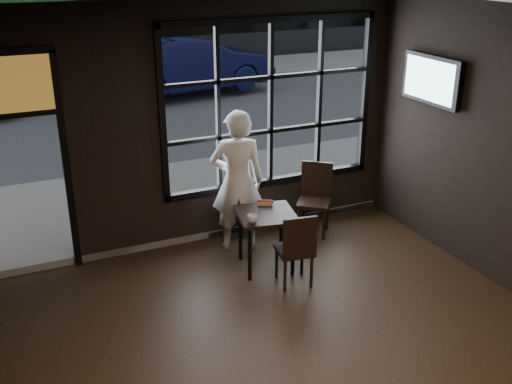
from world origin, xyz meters
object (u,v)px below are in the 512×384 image
chair_near (294,248)px  navy_car (188,64)px  man (237,181)px  cafe_table (266,240)px

chair_near → navy_car: size_ratio=0.20×
chair_near → man: bearing=-68.9°
chair_near → navy_car: (1.99, 9.96, 0.40)m
cafe_table → man: man is taller
cafe_table → chair_near: bearing=-62.5°
cafe_table → navy_car: bearing=88.3°
chair_near → navy_car: bearing=-92.7°
cafe_table → man: 0.87m
chair_near → man: 1.25m
cafe_table → chair_near: chair_near is taller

